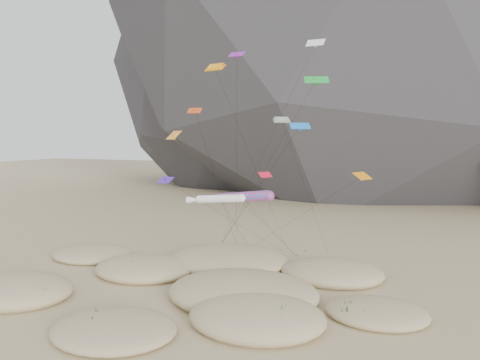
{
  "coord_description": "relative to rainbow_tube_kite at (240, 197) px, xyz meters",
  "views": [
    {
      "loc": [
        22.22,
        -42.05,
        17.52
      ],
      "look_at": [
        0.93,
        12.0,
        12.07
      ],
      "focal_mm": 35.0,
      "sensor_mm": 36.0,
      "label": 1
    }
  ],
  "objects": [
    {
      "name": "kite_stakes",
      "position": [
        1.47,
        14.09,
        -10.08
      ],
      "size": [
        23.07,
        5.8,
        0.3
      ],
      "color": "#3F2D1E",
      "rests_on": "ground"
    },
    {
      "name": "rainbow_tube_kite",
      "position": [
        0.0,
        0.0,
        0.0
      ],
      "size": [
        9.16,
        15.09,
        11.25
      ],
      "color": "#FF1A1D",
      "rests_on": "ground"
    },
    {
      "name": "white_tube_kite",
      "position": [
        -1.81,
        -2.62,
        0.02
      ],
      "size": [
        7.44,
        13.56,
        10.99
      ],
      "color": "white",
      "rests_on": "ground"
    },
    {
      "name": "multi_parafoil",
      "position": [
        4.15,
        3.87,
        8.95
      ],
      "size": [
        4.41,
        15.09,
        19.91
      ],
      "color": "#FF441A",
      "rests_on": "ground"
    },
    {
      "name": "ground",
      "position": [
        -1.79,
        -9.72,
        -10.23
      ],
      "size": [
        500.0,
        500.0,
        0.0
      ],
      "primitive_type": "plane",
      "color": "#CCB789",
      "rests_on": "ground"
    },
    {
      "name": "orange_parafoil",
      "position": [
        -4.9,
        4.15,
        15.85
      ],
      "size": [
        7.94,
        13.31,
        26.9
      ],
      "color": "#FF9B0D",
      "rests_on": "ground"
    },
    {
      "name": "dune_grass",
      "position": [
        -3.56,
        -6.0,
        -9.4
      ],
      "size": [
        41.98,
        26.62,
        1.49
      ],
      "color": "black",
      "rests_on": "ground"
    },
    {
      "name": "delta_kites",
      "position": [
        1.83,
        1.97,
        8.73
      ],
      "size": [
        26.04,
        21.73,
        29.23
      ],
      "color": "orange",
      "rests_on": "ground"
    },
    {
      "name": "dunes",
      "position": [
        -3.02,
        -4.04,
        -9.54
      ],
      "size": [
        51.6,
        36.39,
        3.5
      ],
      "color": "#CCB789",
      "rests_on": "ground"
    }
  ]
}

